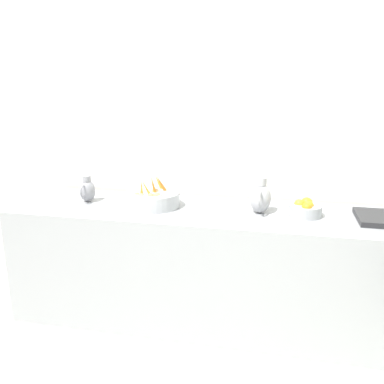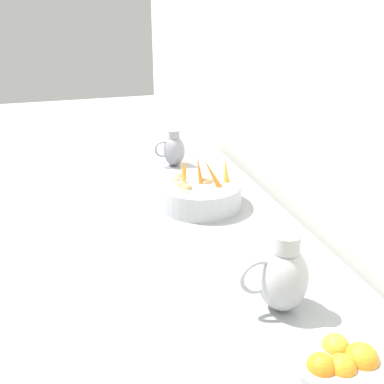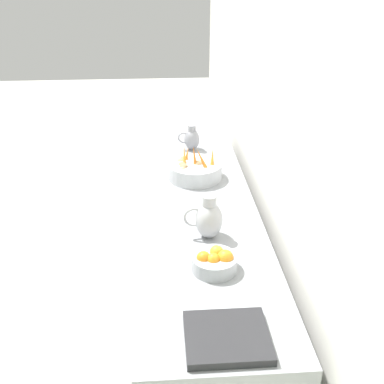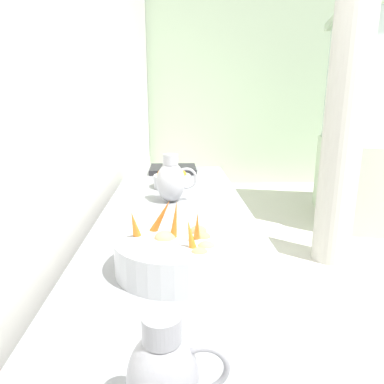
{
  "view_description": "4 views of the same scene",
  "coord_description": "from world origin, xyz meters",
  "views": [
    {
      "loc": [
        1.25,
        0.33,
        1.76
      ],
      "look_at": [
        -1.31,
        -0.23,
        1.05
      ],
      "focal_mm": 38.03,
      "sensor_mm": 36.0,
      "label": 1
    },
    {
      "loc": [
        -0.94,
        1.21,
        1.75
      ],
      "look_at": [
        -1.37,
        -0.27,
        1.07
      ],
      "focal_mm": 42.14,
      "sensor_mm": 36.0,
      "label": 2
    },
    {
      "loc": [
        -1.26,
        2.44,
        2.27
      ],
      "look_at": [
        -1.44,
        -0.09,
        1.0
      ],
      "focal_mm": 44.44,
      "sensor_mm": 36.0,
      "label": 3
    },
    {
      "loc": [
        -1.49,
        -1.56,
        1.4
      ],
      "look_at": [
        -1.41,
        -0.11,
        1.01
      ],
      "focal_mm": 32.55,
      "sensor_mm": 36.0,
      "label": 4
    }
  ],
  "objects": [
    {
      "name": "metal_pitcher_short",
      "position": [
        -1.51,
        -1.09,
        0.96
      ],
      "size": [
        0.17,
        0.12,
        0.2
      ],
      "color": "gray",
      "rests_on": "prep_counter"
    },
    {
      "name": "metal_pitcher_tall",
      "position": [
        -1.51,
        0.22,
        0.99
      ],
      "size": [
        0.21,
        0.15,
        0.25
      ],
      "color": "#A3A3A8",
      "rests_on": "prep_counter"
    },
    {
      "name": "prep_counter",
      "position": [
        -1.48,
        -0.19,
        0.44
      ],
      "size": [
        0.71,
        2.77,
        0.87
      ],
      "primitive_type": "cube",
      "color": "gray",
      "rests_on": "ground_plane"
    },
    {
      "name": "counter_sink_basin",
      "position": [
        -1.5,
        1.01,
        0.89
      ],
      "size": [
        0.34,
        0.3,
        0.04
      ],
      "primitive_type": "cube",
      "color": "#232326",
      "rests_on": "prep_counter"
    },
    {
      "name": "tile_wall_left",
      "position": [
        -1.95,
        0.31,
        1.5
      ],
      "size": [
        0.1,
        7.57,
        3.0
      ],
      "primitive_type": "cube",
      "color": "white",
      "rests_on": "ground_plane"
    },
    {
      "name": "orange_bowl",
      "position": [
        -1.51,
        0.53,
        0.92
      ],
      "size": [
        0.23,
        0.23,
        0.12
      ],
      "color": "#9EA0A5",
      "rests_on": "prep_counter"
    },
    {
      "name": "vegetable_colander",
      "position": [
        -1.49,
        -0.55,
        0.93
      ],
      "size": [
        0.37,
        0.37,
        0.23
      ],
      "color": "#ADAFB5",
      "rests_on": "prep_counter"
    }
  ]
}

